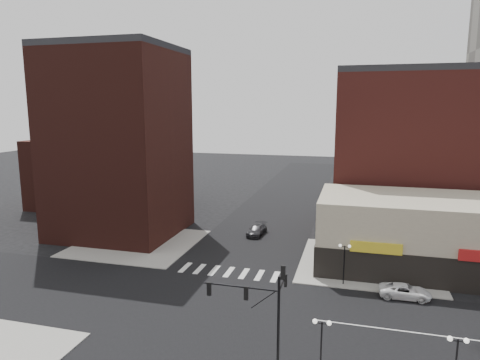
% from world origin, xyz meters
% --- Properties ---
extents(ground, '(240.00, 240.00, 0.00)m').
position_xyz_m(ground, '(0.00, 0.00, 0.00)').
color(ground, black).
rests_on(ground, ground).
extents(road_ew, '(200.00, 14.00, 0.02)m').
position_xyz_m(road_ew, '(0.00, 0.00, 0.01)').
color(road_ew, black).
rests_on(road_ew, ground).
extents(road_ns, '(14.00, 200.00, 0.02)m').
position_xyz_m(road_ns, '(0.00, 0.00, 0.01)').
color(road_ns, black).
rests_on(road_ns, ground).
extents(sidewalk_nw, '(15.00, 15.00, 0.12)m').
position_xyz_m(sidewalk_nw, '(-14.50, 14.50, 0.06)').
color(sidewalk_nw, gray).
rests_on(sidewalk_nw, ground).
extents(sidewalk_ne, '(15.00, 15.00, 0.12)m').
position_xyz_m(sidewalk_ne, '(14.50, 14.50, 0.06)').
color(sidewalk_ne, gray).
rests_on(sidewalk_ne, ground).
extents(building_nw, '(16.00, 15.00, 25.00)m').
position_xyz_m(building_nw, '(-19.00, 18.50, 12.50)').
color(building_nw, '#3D1813').
rests_on(building_nw, ground).
extents(building_nw_low, '(20.00, 18.00, 12.00)m').
position_xyz_m(building_nw_low, '(-32.00, 34.00, 6.00)').
color(building_nw_low, '#3D1813').
rests_on(building_nw_low, ground).
extents(building_ne_midrise, '(18.00, 15.00, 22.00)m').
position_xyz_m(building_ne_midrise, '(19.00, 29.50, 11.00)').
color(building_ne_midrise, maroon).
rests_on(building_ne_midrise, ground).
extents(building_ne_row, '(24.20, 12.20, 8.00)m').
position_xyz_m(building_ne_row, '(21.00, 15.00, 3.30)').
color(building_ne_row, '#B7AD91').
rests_on(building_ne_row, ground).
extents(traffic_signal, '(5.59, 3.09, 7.77)m').
position_xyz_m(traffic_signal, '(7.24, -7.83, 4.96)').
color(traffic_signal, black).
rests_on(traffic_signal, ground).
extents(street_lamp_se_a, '(1.22, 0.32, 4.16)m').
position_xyz_m(street_lamp_se_a, '(11.00, -8.00, 3.29)').
color(street_lamp_se_a, black).
rests_on(street_lamp_se_a, sidewalk_se).
extents(street_lamp_se_b, '(1.22, 0.32, 4.16)m').
position_xyz_m(street_lamp_se_b, '(19.00, -8.00, 3.29)').
color(street_lamp_se_b, black).
rests_on(street_lamp_se_b, sidewalk_se).
extents(street_lamp_ne, '(1.22, 0.32, 4.16)m').
position_xyz_m(street_lamp_ne, '(12.00, 8.00, 3.29)').
color(street_lamp_ne, black).
rests_on(street_lamp_ne, sidewalk_ne).
extents(white_suv, '(4.74, 2.24, 1.31)m').
position_xyz_m(white_suv, '(17.68, 6.50, 0.65)').
color(white_suv, white).
rests_on(white_suv, ground).
extents(dark_sedan_north, '(2.34, 4.98, 1.41)m').
position_xyz_m(dark_sedan_north, '(-0.22, 22.27, 0.70)').
color(dark_sedan_north, black).
rests_on(dark_sedan_north, ground).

